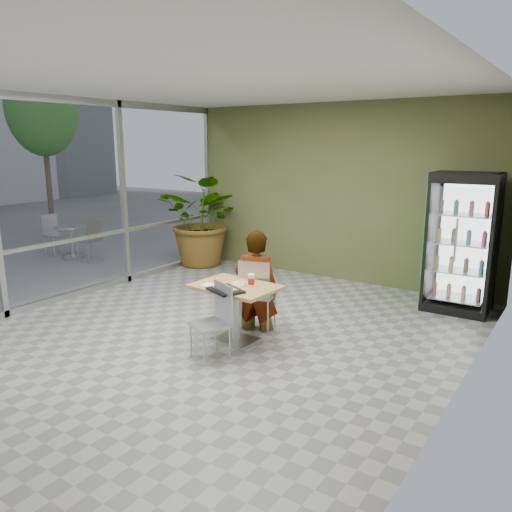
% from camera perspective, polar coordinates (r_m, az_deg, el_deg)
% --- Properties ---
extents(ground, '(7.00, 7.00, 0.00)m').
position_cam_1_polar(ground, '(6.71, -4.65, -9.03)').
color(ground, gray).
rests_on(ground, ground).
extents(room_envelope, '(6.00, 7.00, 3.20)m').
position_cam_1_polar(room_envelope, '(6.29, -4.91, 4.62)').
color(room_envelope, silver).
rests_on(room_envelope, ground).
extents(storefront_frame, '(0.10, 7.00, 3.20)m').
position_cam_1_polar(storefront_frame, '(8.50, -20.89, 5.96)').
color(storefront_frame, '#A6A9AB').
rests_on(storefront_frame, ground).
extents(dining_table, '(1.07, 0.78, 0.75)m').
position_cam_1_polar(dining_table, '(6.32, -2.33, -5.21)').
color(dining_table, tan).
rests_on(dining_table, ground).
extents(chair_far, '(0.54, 0.55, 0.98)m').
position_cam_1_polar(chair_far, '(6.70, 0.02, -3.83)').
color(chair_far, '#A6A9AB').
rests_on(chair_far, ground).
extents(chair_near, '(0.52, 0.52, 0.89)m').
position_cam_1_polar(chair_near, '(5.90, -4.52, -6.73)').
color(chair_near, '#A6A9AB').
rests_on(chair_near, ground).
extents(seated_woman, '(0.71, 0.56, 1.67)m').
position_cam_1_polar(seated_woman, '(6.77, 0.04, -3.98)').
color(seated_woman, black).
rests_on(seated_woman, ground).
extents(pizza_plate, '(0.27, 0.21, 0.03)m').
position_cam_1_polar(pizza_plate, '(6.29, -1.83, -3.10)').
color(pizza_plate, white).
rests_on(pizza_plate, dining_table).
extents(soda_cup, '(0.09, 0.09, 0.16)m').
position_cam_1_polar(soda_cup, '(6.18, -0.55, -2.83)').
color(soda_cup, white).
rests_on(soda_cup, dining_table).
extents(napkin_stack, '(0.17, 0.17, 0.02)m').
position_cam_1_polar(napkin_stack, '(6.23, -5.44, -3.37)').
color(napkin_stack, white).
rests_on(napkin_stack, dining_table).
extents(cafeteria_tray, '(0.51, 0.45, 0.02)m').
position_cam_1_polar(cafeteria_tray, '(6.01, -3.50, -3.92)').
color(cafeteria_tray, black).
rests_on(cafeteria_tray, dining_table).
extents(beverage_fridge, '(0.97, 0.76, 2.08)m').
position_cam_1_polar(beverage_fridge, '(8.00, 22.39, 1.38)').
color(beverage_fridge, black).
rests_on(beverage_fridge, ground).
extents(potted_plant, '(1.82, 1.60, 1.90)m').
position_cam_1_polar(potted_plant, '(10.30, -5.96, 4.15)').
color(potted_plant, '#286327').
rests_on(potted_plant, ground).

